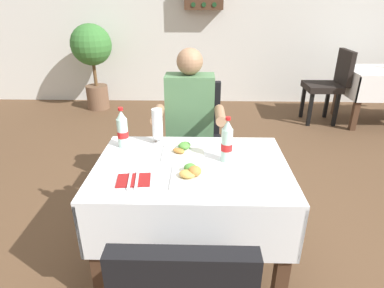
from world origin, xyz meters
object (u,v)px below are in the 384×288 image
plate_far_diner (183,150)px  napkin_cutlery_set (134,180)px  potted_plant_corner (92,54)px  seated_diner_far (190,124)px  chair_far_diner_seat (194,137)px  cola_bottle_primary (227,142)px  background_chair_left (330,82)px  cola_bottle_secondary (122,130)px  beer_glass_left (157,126)px  background_dining_table (383,83)px  main_dining_table (192,191)px  plate_near_camera (193,174)px

plate_far_diner → napkin_cutlery_set: 0.41m
potted_plant_corner → seated_diner_far: bearing=-58.8°
seated_diner_far → napkin_cutlery_set: size_ratio=6.49×
chair_far_diner_seat → potted_plant_corner: potted_plant_corner is taller
cola_bottle_primary → background_chair_left: bearing=58.9°
plate_far_diner → cola_bottle_secondary: bearing=168.6°
napkin_cutlery_set → background_chair_left: background_chair_left is taller
beer_glass_left → background_chair_left: background_chair_left is taller
napkin_cutlery_set → potted_plant_corner: bearing=110.5°
chair_far_diner_seat → napkin_cutlery_set: 1.02m
cola_bottle_primary → cola_bottle_secondary: size_ratio=1.03×
background_dining_table → main_dining_table: bearing=-132.9°
main_dining_table → chair_far_diner_seat: 0.78m
plate_near_camera → cola_bottle_primary: 0.29m
cola_bottle_primary → background_chair_left: 3.05m
chair_far_diner_seat → cola_bottle_primary: (0.20, -0.72, 0.29)m
main_dining_table → beer_glass_left: size_ratio=4.77×
chair_far_diner_seat → cola_bottle_primary: cola_bottle_primary is taller
cola_bottle_primary → background_chair_left: (1.57, 2.60, -0.29)m
cola_bottle_secondary → plate_near_camera: bearing=-39.8°
plate_near_camera → beer_glass_left: (-0.23, 0.43, 0.09)m
plate_far_diner → napkin_cutlery_set: size_ratio=1.27×
chair_far_diner_seat → background_chair_left: bearing=46.7°
background_dining_table → background_chair_left: size_ratio=1.02×
background_dining_table → background_chair_left: 0.70m
chair_far_diner_seat → potted_plant_corner: size_ratio=0.78×
cola_bottle_primary → napkin_cutlery_set: bearing=-154.1°
plate_near_camera → beer_glass_left: beer_glass_left is taller
main_dining_table → napkin_cutlery_set: 0.39m
chair_far_diner_seat → napkin_cutlery_set: bearing=-106.9°
main_dining_table → potted_plant_corner: size_ratio=0.87×
main_dining_table → napkin_cutlery_set: size_ratio=5.58×
main_dining_table → background_dining_table: same height
plate_far_diner → background_chair_left: (1.82, 2.50, -0.19)m
potted_plant_corner → beer_glass_left: bearing=-65.4°
background_chair_left → main_dining_table: bearing=-123.7°
main_dining_table → seated_diner_far: size_ratio=0.86×
napkin_cutlery_set → background_dining_table: (2.76, 2.84, -0.19)m
seated_diner_far → beer_glass_left: (-0.19, -0.38, 0.13)m
main_dining_table → seated_diner_far: bearing=92.8°
cola_bottle_secondary → background_chair_left: size_ratio=0.26×
background_dining_table → beer_glass_left: bearing=-138.7°
plate_near_camera → plate_far_diner: plate_near_camera is taller
chair_far_diner_seat → plate_near_camera: size_ratio=4.00×
plate_far_diner → beer_glass_left: (-0.17, 0.14, 0.10)m
potted_plant_corner → background_dining_table: bearing=-7.1°
plate_far_diner → potted_plant_corner: bearing=116.3°
seated_diner_far → plate_near_camera: seated_diner_far is taller
plate_near_camera → napkin_cutlery_set: plate_near_camera is taller
plate_far_diner → beer_glass_left: 0.24m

